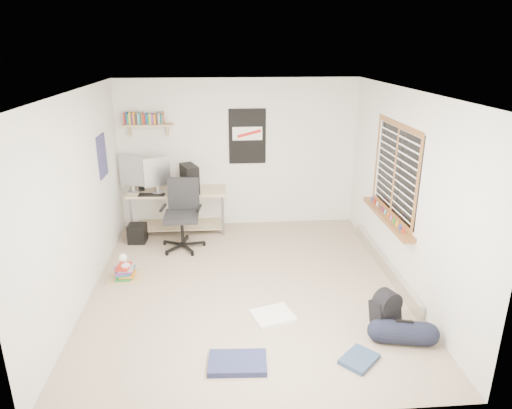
{
  "coord_description": "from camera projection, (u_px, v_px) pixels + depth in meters",
  "views": [
    {
      "loc": [
        -0.3,
        -5.3,
        3.01
      ],
      "look_at": [
        0.13,
        0.2,
        1.06
      ],
      "focal_mm": 32.0,
      "sensor_mm": 36.0,
      "label": 1
    }
  ],
  "objects": [
    {
      "name": "floor",
      "position": [
        247.0,
        286.0,
        6.01
      ],
      "size": [
        4.0,
        4.5,
        0.01
      ],
      "primitive_type": "cube",
      "color": "gray",
      "rests_on": "ground"
    },
    {
      "name": "ceiling",
      "position": [
        246.0,
        91.0,
        5.17
      ],
      "size": [
        4.0,
        4.5,
        0.01
      ],
      "primitive_type": "cube",
      "color": "white",
      "rests_on": "ground"
    },
    {
      "name": "back_wall",
      "position": [
        239.0,
        154.0,
        7.71
      ],
      "size": [
        4.0,
        0.01,
        2.5
      ],
      "primitive_type": "cube",
      "color": "silver",
      "rests_on": "ground"
    },
    {
      "name": "left_wall",
      "position": [
        79.0,
        200.0,
        5.44
      ],
      "size": [
        0.01,
        4.5,
        2.5
      ],
      "primitive_type": "cube",
      "color": "silver",
      "rests_on": "ground"
    },
    {
      "name": "right_wall",
      "position": [
        405.0,
        192.0,
        5.74
      ],
      "size": [
        0.01,
        4.5,
        2.5
      ],
      "primitive_type": "cube",
      "color": "silver",
      "rests_on": "ground"
    },
    {
      "name": "desk",
      "position": [
        179.0,
        210.0,
        7.68
      ],
      "size": [
        1.74,
        1.19,
        0.73
      ],
      "primitive_type": "cube",
      "rotation": [
        0.0,
        0.0,
        -0.34
      ],
      "color": "tan",
      "rests_on": "floor"
    },
    {
      "name": "monitor_left",
      "position": [
        133.0,
        178.0,
        7.34
      ],
      "size": [
        0.45,
        0.28,
        0.49
      ],
      "primitive_type": "cube",
      "rotation": [
        0.0,
        0.0,
        -0.41
      ],
      "color": "#B5B5BA",
      "rests_on": "desk"
    },
    {
      "name": "monitor_right",
      "position": [
        157.0,
        179.0,
        7.29
      ],
      "size": [
        0.43,
        0.27,
        0.47
      ],
      "primitive_type": "cube",
      "rotation": [
        0.0,
        0.0,
        0.41
      ],
      "color": "#99999E",
      "rests_on": "desk"
    },
    {
      "name": "pc_tower",
      "position": [
        190.0,
        179.0,
        7.36
      ],
      "size": [
        0.34,
        0.47,
        0.45
      ],
      "primitive_type": "cube",
      "rotation": [
        0.0,
        0.0,
        0.36
      ],
      "color": "black",
      "rests_on": "desk"
    },
    {
      "name": "keyboard",
      "position": [
        152.0,
        195.0,
        7.26
      ],
      "size": [
        0.42,
        0.16,
        0.02
      ],
      "primitive_type": "cube",
      "rotation": [
        0.0,
        0.0,
        -0.04
      ],
      "color": "black",
      "rests_on": "desk"
    },
    {
      "name": "speaker_left",
      "position": [
        142.0,
        185.0,
        7.49
      ],
      "size": [
        0.09,
        0.09,
        0.18
      ],
      "primitive_type": "cube",
      "rotation": [
        0.0,
        0.0,
        0.04
      ],
      "color": "black",
      "rests_on": "desk"
    },
    {
      "name": "speaker_right",
      "position": [
        176.0,
        189.0,
        7.29
      ],
      "size": [
        0.11,
        0.11,
        0.19
      ],
      "primitive_type": "cube",
      "rotation": [
        0.0,
        0.0,
        0.15
      ],
      "color": "black",
      "rests_on": "desk"
    },
    {
      "name": "office_chair",
      "position": [
        182.0,
        219.0,
        6.96
      ],
      "size": [
        0.79,
        0.79,
        1.08
      ],
      "primitive_type": "cube",
      "rotation": [
        0.0,
        0.0,
        -0.12
      ],
      "color": "black",
      "rests_on": "floor"
    },
    {
      "name": "wall_shelf",
      "position": [
        148.0,
        125.0,
        7.32
      ],
      "size": [
        0.8,
        0.22,
        0.24
      ],
      "primitive_type": "cube",
      "color": "tan",
      "rests_on": "back_wall"
    },
    {
      "name": "poster_back_wall",
      "position": [
        247.0,
        136.0,
        7.6
      ],
      "size": [
        0.62,
        0.03,
        0.92
      ],
      "primitive_type": "cube",
      "color": "black",
      "rests_on": "back_wall"
    },
    {
      "name": "poster_left_wall",
      "position": [
        102.0,
        156.0,
        6.49
      ],
      "size": [
        0.02,
        0.42,
        0.6
      ],
      "primitive_type": "cube",
      "color": "navy",
      "rests_on": "left_wall"
    },
    {
      "name": "window",
      "position": [
        394.0,
        170.0,
        5.95
      ],
      "size": [
        0.1,
        1.5,
        1.26
      ],
      "primitive_type": "cube",
      "color": "brown",
      "rests_on": "right_wall"
    },
    {
      "name": "baseboard_heater",
      "position": [
        384.0,
        264.0,
        6.4
      ],
      "size": [
        0.08,
        2.5,
        0.18
      ],
      "primitive_type": "cube",
      "color": "#B7B2A8",
      "rests_on": "floor"
    },
    {
      "name": "backpack",
      "position": [
        385.0,
        316.0,
        4.97
      ],
      "size": [
        0.38,
        0.35,
        0.4
      ],
      "primitive_type": "cube",
      "rotation": [
        0.0,
        0.0,
        0.43
      ],
      "color": "black",
      "rests_on": "floor"
    },
    {
      "name": "duffel_bag",
      "position": [
        403.0,
        331.0,
        4.81
      ],
      "size": [
        0.3,
        0.3,
        0.5
      ],
      "primitive_type": "cylinder",
      "rotation": [
        0.0,
        0.0,
        -0.21
      ],
      "color": "black",
      "rests_on": "floor"
    },
    {
      "name": "tshirt",
      "position": [
        273.0,
        315.0,
        5.31
      ],
      "size": [
        0.55,
        0.5,
        0.04
      ],
      "primitive_type": "cube",
      "rotation": [
        0.0,
        0.0,
        0.3
      ],
      "color": "white",
      "rests_on": "floor"
    },
    {
      "name": "jeans_a",
      "position": [
        237.0,
        363.0,
        4.51
      ],
      "size": [
        0.59,
        0.4,
        0.06
      ],
      "primitive_type": "cube",
      "rotation": [
        0.0,
        0.0,
        -0.05
      ],
      "color": "#21264C",
      "rests_on": "floor"
    },
    {
      "name": "jeans_b",
      "position": [
        359.0,
        359.0,
        4.57
      ],
      "size": [
        0.46,
        0.46,
        0.05
      ],
      "primitive_type": "cube",
      "rotation": [
        0.0,
        0.0,
        0.76
      ],
      "color": "navy",
      "rests_on": "floor"
    },
    {
      "name": "book_stack",
      "position": [
        125.0,
        268.0,
        6.14
      ],
      "size": [
        0.6,
        0.55,
        0.33
      ],
      "primitive_type": "cube",
      "rotation": [
        0.0,
        0.0,
        -0.38
      ],
      "color": "brown",
      "rests_on": "floor"
    },
    {
      "name": "desk_lamp",
      "position": [
        124.0,
        254.0,
        6.05
      ],
      "size": [
        0.13,
        0.2,
        0.19
      ],
      "primitive_type": "cube",
      "rotation": [
        0.0,
        0.0,
        -0.06
      ],
      "color": "white",
      "rests_on": "book_stack"
    },
    {
      "name": "subwoofer",
      "position": [
        137.0,
        234.0,
        7.29
      ],
      "size": [
        0.29,
        0.29,
        0.31
      ],
      "primitive_type": "cube",
      "rotation": [
        0.0,
        0.0,
        -0.05
      ],
      "color": "black",
      "rests_on": "floor"
    }
  ]
}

